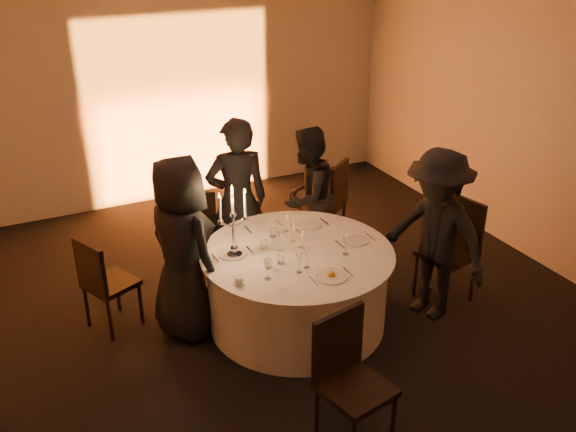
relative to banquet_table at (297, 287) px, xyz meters
name	(u,v)px	position (x,y,z in m)	size (l,w,h in m)	color
floor	(297,321)	(0.00, 0.00, -0.38)	(7.00, 7.00, 0.00)	black
wall_back	(178,89)	(0.00, 3.50, 1.12)	(7.00, 7.00, 0.00)	#BDB7B0
wall_right	(550,132)	(3.00, 0.00, 1.12)	(7.00, 7.00, 0.00)	#BDB7B0
uplighter_fixture	(192,198)	(0.00, 3.20, -0.33)	(0.25, 0.12, 0.10)	black
banquet_table	(297,287)	(0.00, 0.00, 0.00)	(1.80, 1.80, 0.77)	black
chair_left	(103,280)	(-1.66, 0.69, 0.15)	(0.55, 0.55, 0.95)	black
chair_back_left	(197,223)	(-0.49, 1.46, 0.14)	(0.51, 0.51, 0.94)	black
chair_back_right	(330,198)	(1.10, 1.33, 0.20)	(0.63, 0.63, 1.03)	black
chair_right	(454,244)	(1.61, -0.27, 0.22)	(0.55, 0.55, 1.07)	black
chair_front	(348,373)	(-0.35, -1.51, 0.21)	(0.55, 0.55, 1.06)	black
guest_left	(182,249)	(-0.99, 0.34, 0.49)	(0.85, 0.55, 1.74)	black
guest_back_left	(237,201)	(-0.17, 1.05, 0.51)	(0.65, 0.43, 1.79)	black
guest_back_right	(307,197)	(0.64, 1.04, 0.40)	(0.77, 0.60, 1.58)	black
guest_right	(435,235)	(1.25, -0.42, 0.47)	(1.10, 0.63, 1.70)	black
plate_left	(233,254)	(-0.56, 0.21, 0.39)	(0.36, 0.26, 0.01)	white
plate_back_left	(264,226)	(-0.07, 0.61, 0.39)	(0.36, 0.28, 0.01)	white
plate_back_right	(310,225)	(0.36, 0.44, 0.39)	(0.35, 0.25, 0.01)	white
plate_right	(355,240)	(0.59, -0.05, 0.39)	(0.36, 0.25, 0.01)	white
plate_front	(331,275)	(0.06, -0.53, 0.40)	(0.36, 0.28, 0.08)	white
coffee_cup	(239,281)	(-0.70, -0.29, 0.42)	(0.11, 0.11, 0.07)	white
candelabra	(234,232)	(-0.55, 0.18, 0.63)	(0.29, 0.14, 0.70)	silver
wine_glass_a	(267,265)	(-0.45, -0.32, 0.52)	(0.07, 0.07, 0.19)	white
wine_glass_b	(281,237)	(-0.13, 0.09, 0.52)	(0.07, 0.07, 0.19)	white
wine_glass_c	(301,235)	(0.06, 0.05, 0.52)	(0.07, 0.07, 0.19)	white
wine_glass_d	(293,229)	(0.05, 0.20, 0.52)	(0.07, 0.07, 0.19)	white
wine_glass_e	(346,241)	(0.37, -0.24, 0.52)	(0.07, 0.07, 0.19)	white
wine_glass_f	(286,219)	(0.09, 0.42, 0.52)	(0.07, 0.07, 0.19)	white
wine_glass_g	(307,254)	(-0.06, -0.30, 0.52)	(0.07, 0.07, 0.19)	white
wine_glass_h	(299,258)	(-0.16, -0.34, 0.52)	(0.07, 0.07, 0.19)	white
tumbler_a	(263,244)	(-0.26, 0.19, 0.43)	(0.07, 0.07, 0.09)	white
tumbler_b	(281,259)	(-0.23, -0.13, 0.43)	(0.07, 0.07, 0.09)	white
tumbler_c	(268,264)	(-0.37, -0.15, 0.43)	(0.07, 0.07, 0.09)	white
tumbler_d	(273,232)	(-0.07, 0.38, 0.43)	(0.07, 0.07, 0.09)	white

